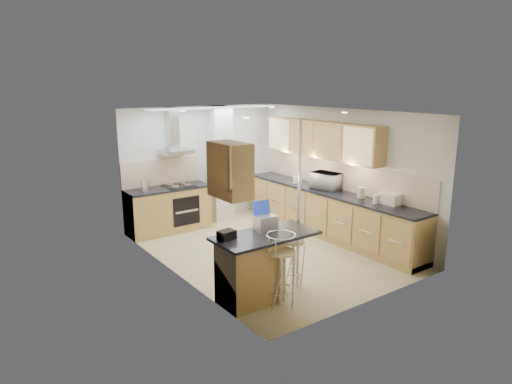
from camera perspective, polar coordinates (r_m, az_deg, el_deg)
ground at (r=8.37m, az=1.43°, el=-7.34°), size 4.80×4.80×0.00m
room_shell at (r=8.44m, az=1.72°, el=3.70°), size 3.64×4.84×2.51m
right_counter at (r=9.16m, az=8.97°, el=-2.61°), size 0.63×4.40×0.92m
back_counter at (r=9.49m, az=-10.86°, el=-2.12°), size 1.70×0.63×0.92m
peninsula at (r=6.49m, az=1.20°, el=-9.19°), size 1.47×0.72×0.94m
microwave at (r=9.16m, az=8.81°, el=1.40°), size 0.49×0.65×0.32m
laptop at (r=6.50m, az=1.17°, el=-3.83°), size 0.31×0.24×0.20m
bag at (r=6.12m, az=-3.69°, el=-5.37°), size 0.25×0.20×0.12m
bar_stool_near at (r=6.24m, az=3.07°, el=-9.72°), size 0.46×0.46×1.04m
bar_stool_end at (r=6.92m, az=4.64°, el=-7.95°), size 0.45×0.45×0.90m
jar_a at (r=9.80m, az=5.44°, el=1.87°), size 0.14×0.14×0.18m
jar_b at (r=9.62m, az=4.97°, el=1.55°), size 0.11×0.11×0.15m
jar_c at (r=8.57m, az=13.02°, el=-0.07°), size 0.17×0.17×0.19m
jar_d at (r=8.23m, az=14.75°, el=-0.87°), size 0.12×0.12×0.16m
bread_bin at (r=8.27m, az=16.43°, el=-0.79°), size 0.31×0.38×0.19m
kettle at (r=9.14m, az=-13.71°, el=0.74°), size 0.16×0.16×0.20m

